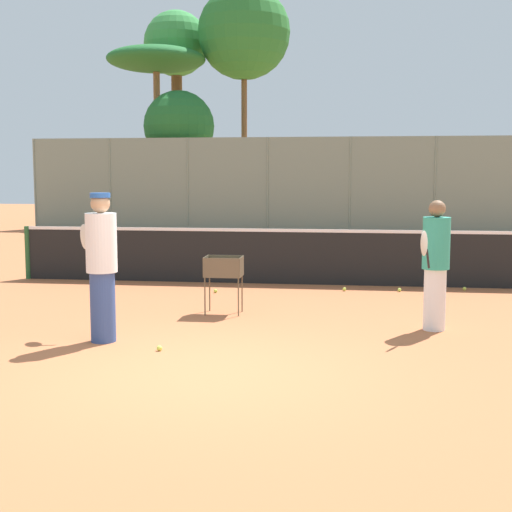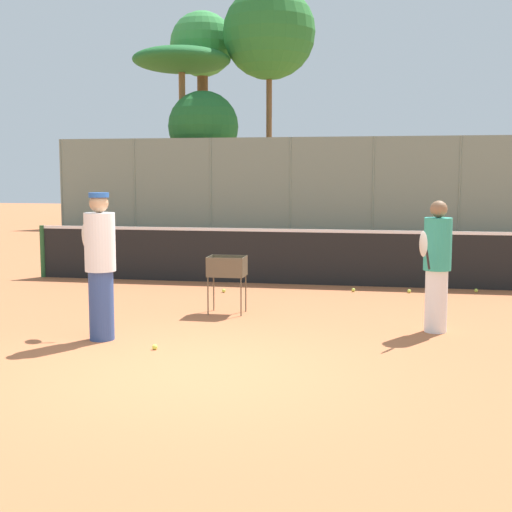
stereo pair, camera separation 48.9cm
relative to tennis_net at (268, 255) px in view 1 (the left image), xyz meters
The scene contains 15 objects.
ground_plane 6.30m from the tennis_net, 90.00° to the right, with size 80.00×80.00×0.00m, color #B7663D.
tennis_net is the anchor object (origin of this frame).
back_fence 12.59m from the tennis_net, 90.00° to the left, with size 21.12×0.08×3.45m.
tree_0 18.19m from the tennis_net, 112.51° to the left, with size 4.10×4.10×7.34m.
tree_1 15.56m from the tennis_net, 110.15° to the left, with size 2.79×2.79×5.38m.
tree_2 18.54m from the tennis_net, 100.18° to the left, with size 3.88×3.88×9.93m.
tree_3 20.25m from the tennis_net, 109.13° to the left, with size 2.85×2.85×9.26m.
player_white_outfit 4.68m from the tennis_net, 54.22° to the right, with size 0.48×0.88×1.77m.
player_red_cap 5.27m from the tennis_net, 106.82° to the right, with size 0.72×0.77×1.89m.
ball_cart 3.05m from the tennis_net, 96.10° to the right, with size 0.56×0.41×0.88m.
tennis_ball_0 1.71m from the tennis_net, 24.65° to the right, with size 0.07×0.07×0.07m, color #D1E54C.
tennis_ball_1 5.49m from the tennis_net, 97.13° to the right, with size 0.07×0.07×0.07m, color #D1E54C.
tennis_ball_2 2.60m from the tennis_net, 14.28° to the right, with size 0.07×0.07×0.07m, color #D1E54C.
tennis_ball_5 3.71m from the tennis_net, ahead, with size 0.07×0.07×0.07m, color #D1E54C.
tennis_ball_7 1.53m from the tennis_net, 124.21° to the right, with size 0.07×0.07×0.07m, color #D1E54C.
Camera 1 is at (1.60, -7.31, 2.13)m, focal length 50.00 mm.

